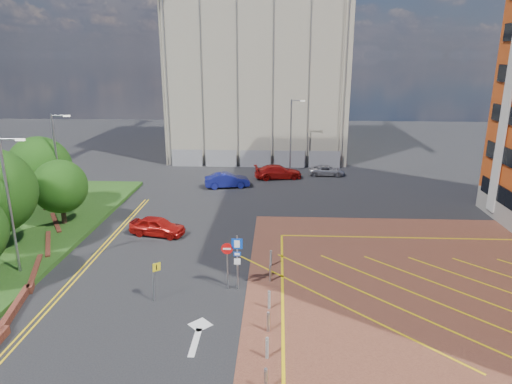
# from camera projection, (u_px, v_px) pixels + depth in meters

# --- Properties ---
(ground) EXTENTS (140.00, 140.00, 0.00)m
(ground) POSITION_uv_depth(u_px,v_px,m) (227.00, 298.00, 24.53)
(ground) COLOR black
(ground) RESTS_ON ground
(forecourt) EXTENTS (26.00, 26.00, 0.02)m
(forecourt) POSITION_uv_depth(u_px,v_px,m) (493.00, 305.00, 23.86)
(forecourt) COLOR brown
(forecourt) RESTS_ON ground
(retaining_wall) EXTENTS (6.06, 20.33, 0.40)m
(retaining_wall) POSITION_uv_depth(u_px,v_px,m) (32.00, 273.00, 26.94)
(retaining_wall) COLOR brown
(retaining_wall) RESTS_ON ground
(tree_c) EXTENTS (4.00, 4.00, 4.90)m
(tree_c) POSITION_uv_depth(u_px,v_px,m) (60.00, 186.00, 33.82)
(tree_c) COLOR #3D2B1C
(tree_c) RESTS_ON grass_bed
(tree_d) EXTENTS (5.00, 5.00, 6.08)m
(tree_d) POSITION_uv_depth(u_px,v_px,m) (40.00, 168.00, 36.63)
(tree_d) COLOR #3D2B1C
(tree_d) RESTS_ON grass_bed
(lamp_left_near) EXTENTS (1.53, 0.16, 8.00)m
(lamp_left_near) POSITION_uv_depth(u_px,v_px,m) (10.00, 201.00, 25.69)
(lamp_left_near) COLOR #9EA0A8
(lamp_left_near) RESTS_ON grass_bed
(lamp_left_far) EXTENTS (1.53, 0.16, 8.00)m
(lamp_left_far) POSITION_uv_depth(u_px,v_px,m) (58.00, 161.00, 35.35)
(lamp_left_far) COLOR #9EA0A8
(lamp_left_far) RESTS_ON grass_bed
(lamp_back) EXTENTS (1.53, 0.16, 8.00)m
(lamp_back) POSITION_uv_depth(u_px,v_px,m) (291.00, 133.00, 49.86)
(lamp_back) COLOR #9EA0A8
(lamp_back) RESTS_ON ground
(sign_cluster) EXTENTS (1.17, 0.12, 3.20)m
(sign_cluster) POSITION_uv_depth(u_px,v_px,m) (234.00, 257.00, 24.89)
(sign_cluster) COLOR #9EA0A8
(sign_cluster) RESTS_ON ground
(warning_sign) EXTENTS (0.53, 0.37, 2.24)m
(warning_sign) POSITION_uv_depth(u_px,v_px,m) (155.00, 277.00, 23.80)
(warning_sign) COLOR #9EA0A8
(warning_sign) RESTS_ON ground
(bollard_row) EXTENTS (0.14, 11.14, 0.90)m
(bollard_row) POSITION_uv_depth(u_px,v_px,m) (269.00, 308.00, 22.69)
(bollard_row) COLOR #9EA0A8
(bollard_row) RESTS_ON forecourt
(construction_building) EXTENTS (21.20, 19.20, 22.00)m
(construction_building) POSITION_uv_depth(u_px,v_px,m) (259.00, 67.00, 59.63)
(construction_building) COLOR gray
(construction_building) RESTS_ON ground
(construction_fence) EXTENTS (21.60, 0.06, 2.00)m
(construction_fence) POSITION_uv_depth(u_px,v_px,m) (264.00, 159.00, 52.89)
(construction_fence) COLOR gray
(construction_fence) RESTS_ON ground
(car_red_left) EXTENTS (4.27, 2.41, 1.37)m
(car_red_left) POSITION_uv_depth(u_px,v_px,m) (157.00, 226.00, 32.93)
(car_red_left) COLOR #AE120E
(car_red_left) RESTS_ON ground
(car_blue_back) EXTENTS (4.62, 2.46, 1.45)m
(car_blue_back) POSITION_uv_depth(u_px,v_px,m) (227.00, 180.00, 44.89)
(car_blue_back) COLOR navy
(car_blue_back) RESTS_ON ground
(car_red_back) EXTENTS (5.26, 2.92, 1.44)m
(car_red_back) POSITION_uv_depth(u_px,v_px,m) (278.00, 172.00, 48.14)
(car_red_back) COLOR #9F100D
(car_red_back) RESTS_ON ground
(car_silver_back) EXTENTS (3.92, 1.91, 1.07)m
(car_silver_back) POSITION_uv_depth(u_px,v_px,m) (327.00, 171.00, 49.42)
(car_silver_back) COLOR #A4A3AA
(car_silver_back) RESTS_ON ground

